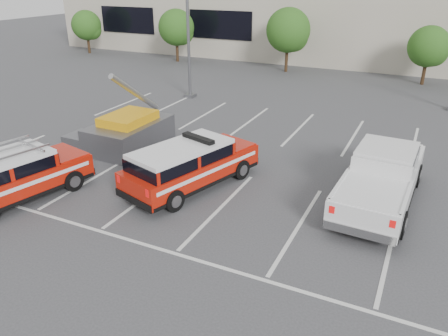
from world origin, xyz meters
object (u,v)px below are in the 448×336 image
object	(u,v)px
tree_left	(177,29)
fire_chief_suv	(190,168)
tree_far_left	(88,26)
tree_mid_right	(430,48)
tree_mid_left	(289,32)
ladder_suv	(13,180)
utility_rig	(126,132)
light_pole_left	(187,10)
white_pickup	(380,182)
convention_building	(380,3)

from	to	relation	value
tree_left	fire_chief_suv	world-z (taller)	tree_left
tree_far_left	tree_mid_right	xyz separation A→B (m)	(30.00, 0.00, 0.00)
tree_far_left	fire_chief_suv	xyz separation A→B (m)	(23.23, -21.05, -1.75)
tree_mid_left	ladder_suv	distance (m)	24.71
tree_mid_left	utility_rig	xyz separation A→B (m)	(-1.34, -18.81, -2.35)
tree_left	light_pole_left	world-z (taller)	light_pole_left
fire_chief_suv	utility_rig	distance (m)	5.09
white_pickup	tree_far_left	bearing A→B (deg)	149.52
tree_mid_right	fire_chief_suv	world-z (taller)	tree_mid_right
fire_chief_suv	utility_rig	bearing A→B (deg)	170.94
convention_building	ladder_suv	distance (m)	35.25
convention_building	ladder_suv	xyz separation A→B (m)	(-6.77, -34.37, -3.95)
tree_left	tree_mid_right	xyz separation A→B (m)	(20.00, -0.00, -0.27)
tree_far_left	utility_rig	world-z (taller)	tree_far_left
tree_left	tree_far_left	bearing A→B (deg)	-180.00
light_pole_left	tree_left	bearing A→B (deg)	124.52
white_pickup	convention_building	bearing A→B (deg)	101.37
convention_building	tree_mid_left	world-z (taller)	convention_building
light_pole_left	fire_chief_suv	world-z (taller)	light_pole_left
tree_mid_left	ladder_suv	size ratio (longest dim) A/B	0.93
tree_mid_right	tree_left	bearing A→B (deg)	180.00
tree_mid_left	light_pole_left	bearing A→B (deg)	-107.10
convention_building	tree_mid_right	bearing A→B (deg)	-63.43
fire_chief_suv	convention_building	bearing A→B (deg)	103.65
tree_far_left	tree_mid_right	world-z (taller)	same
tree_far_left	tree_mid_left	xyz separation A→B (m)	(20.00, 0.00, 0.54)
tree_mid_left	ladder_suv	bearing A→B (deg)	-93.92
tree_far_left	tree_mid_left	distance (m)	20.01
tree_far_left	white_pickup	xyz separation A→B (m)	(29.58, -19.26, -1.76)
light_pole_left	ladder_suv	distance (m)	15.23
tree_far_left	ladder_suv	size ratio (longest dim) A/B	0.77
light_pole_left	utility_rig	size ratio (longest dim) A/B	2.49
light_pole_left	ladder_suv	world-z (taller)	light_pole_left
ladder_suv	convention_building	bearing A→B (deg)	92.05
tree_mid_left	fire_chief_suv	size ratio (longest dim) A/B	0.87
tree_mid_left	light_pole_left	size ratio (longest dim) A/B	0.47
tree_mid_right	tree_mid_left	bearing A→B (deg)	180.00
tree_mid_left	tree_mid_right	world-z (taller)	tree_mid_left
ladder_suv	tree_mid_left	bearing A→B (deg)	99.28
tree_mid_right	light_pole_left	world-z (taller)	light_pole_left
tree_left	utility_rig	world-z (taller)	tree_left
tree_mid_right	white_pickup	size ratio (longest dim) A/B	0.65
tree_mid_right	fire_chief_suv	bearing A→B (deg)	-107.84
convention_building	tree_mid_left	size ratio (longest dim) A/B	12.38
white_pickup	utility_rig	size ratio (longest dim) A/B	1.49
tree_mid_right	light_pole_left	xyz separation A→B (m)	(-13.09, -10.05, 2.68)
tree_left	fire_chief_suv	bearing A→B (deg)	-57.86
tree_mid_left	fire_chief_suv	distance (m)	21.42
tree_mid_left	white_pickup	world-z (taller)	tree_mid_left
tree_mid_right	utility_rig	size ratio (longest dim) A/B	0.97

